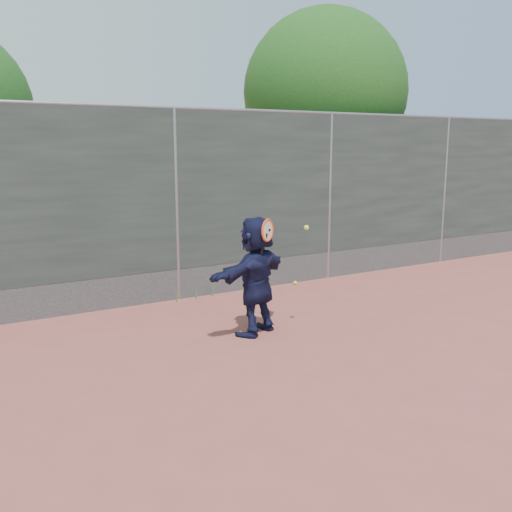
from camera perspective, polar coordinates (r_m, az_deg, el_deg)
ground at (r=6.38m, az=4.83°, el=-11.49°), size 80.00×80.00×0.00m
player at (r=7.40m, az=-0.00°, el=-1.97°), size 1.50×1.01×1.55m
ball_ground at (r=10.17m, az=3.93°, el=-2.69°), size 0.07×0.07×0.07m
fence at (r=9.02m, az=-7.96°, el=5.46°), size 20.00×0.06×3.03m
swing_action at (r=7.17m, az=1.54°, el=2.48°), size 0.73×0.17×0.51m
tree_right at (r=13.35m, az=7.40°, el=15.45°), size 3.78×3.60×5.39m
weed_clump at (r=9.28m, az=-5.77°, el=-3.42°), size 0.68×0.07×0.30m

